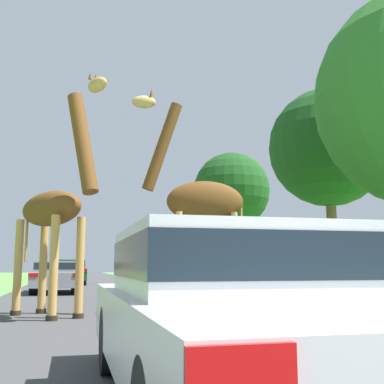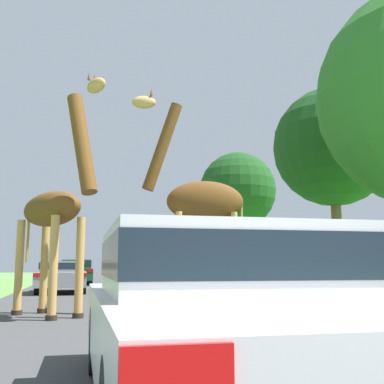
# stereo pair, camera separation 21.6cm
# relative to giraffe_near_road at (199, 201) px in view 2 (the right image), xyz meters

# --- Properties ---
(road) EXTENTS (7.27, 120.00, 0.00)m
(road) POSITION_rel_giraffe_near_road_xyz_m (-1.48, 19.13, -2.51)
(road) COLOR #424244
(road) RESTS_ON ground
(giraffe_near_road) EXTENTS (2.63, 0.89, 5.15)m
(giraffe_near_road) POSITION_rel_giraffe_near_road_xyz_m (0.00, 0.00, 0.00)
(giraffe_near_road) COLOR tan
(giraffe_near_road) RESTS_ON ground
(giraffe_companion) EXTENTS (1.97, 2.75, 4.99)m
(giraffe_companion) POSITION_rel_giraffe_near_road_xyz_m (-3.16, 0.14, -0.22)
(giraffe_companion) COLOR tan
(giraffe_companion) RESTS_ON ground
(car_lead_maroon) EXTENTS (1.88, 4.60, 1.35)m
(car_lead_maroon) POSITION_rel_giraffe_near_road_xyz_m (-1.54, -6.84, -1.79)
(car_lead_maroon) COLOR silver
(car_lead_maroon) RESTS_ON ground
(car_queue_right) EXTENTS (1.87, 4.28, 1.25)m
(car_queue_right) POSITION_rel_giraffe_near_road_xyz_m (-3.29, 9.65, -1.84)
(car_queue_right) COLOR gray
(car_queue_right) RESTS_ON ground
(car_queue_left) EXTENTS (1.90, 4.53, 1.40)m
(car_queue_left) POSITION_rel_giraffe_near_road_xyz_m (0.19, 4.75, -1.76)
(car_queue_left) COLOR maroon
(car_queue_left) RESTS_ON ground
(car_far_ahead) EXTENTS (1.97, 4.39, 1.24)m
(car_far_ahead) POSITION_rel_giraffe_near_road_xyz_m (0.95, 12.80, -1.85)
(car_far_ahead) COLOR silver
(car_far_ahead) RESTS_ON ground
(car_verge_right) EXTENTS (1.79, 4.26, 1.40)m
(car_verge_right) POSITION_rel_giraffe_near_road_xyz_m (-2.80, 18.08, -1.77)
(car_verge_right) COLOR #144C28
(car_verge_right) RESTS_ON ground
(tree_left_edge) EXTENTS (4.80, 4.80, 8.15)m
(tree_left_edge) POSITION_rel_giraffe_near_road_xyz_m (6.92, 17.92, 3.21)
(tree_left_edge) COLOR brown
(tree_left_edge) RESTS_ON ground
(tree_mid_field) EXTENTS (4.82, 4.82, 8.23)m
(tree_mid_field) POSITION_rel_giraffe_near_road_xyz_m (7.22, 6.59, 3.28)
(tree_mid_field) COLOR brown
(tree_mid_field) RESTS_ON ground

